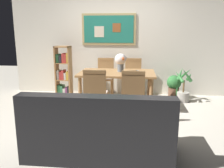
% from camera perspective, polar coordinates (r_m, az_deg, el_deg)
% --- Properties ---
extents(ground_plane, '(12.00, 12.00, 0.00)m').
position_cam_1_polar(ground_plane, '(4.43, -0.41, -7.75)').
color(ground_plane, beige).
extents(wall_back_with_painting, '(5.20, 0.14, 2.60)m').
position_cam_1_polar(wall_back_with_painting, '(5.88, 1.44, 10.30)').
color(wall_back_with_painting, silver).
rests_on(wall_back_with_painting, ground_plane).
extents(dining_table, '(1.50, 0.94, 0.73)m').
position_cam_1_polar(dining_table, '(4.82, 1.19, 1.80)').
color(dining_table, '#9E7042').
rests_on(dining_table, ground_plane).
extents(dining_chair_far_left, '(0.40, 0.41, 0.91)m').
position_cam_1_polar(dining_chair_far_left, '(5.66, -1.60, 2.38)').
color(dining_chair_far_left, '#9E7042').
rests_on(dining_chair_far_left, ground_plane).
extents(dining_chair_far_right, '(0.40, 0.41, 0.91)m').
position_cam_1_polar(dining_chair_far_right, '(5.62, 5.04, 2.27)').
color(dining_chair_far_right, '#9E7042').
rests_on(dining_chair_far_right, ground_plane).
extents(dining_chair_near_left, '(0.40, 0.41, 0.91)m').
position_cam_1_polar(dining_chair_near_left, '(4.11, -3.90, -1.56)').
color(dining_chair_near_left, '#9E7042').
rests_on(dining_chair_near_left, ground_plane).
extents(dining_chair_near_right, '(0.40, 0.41, 0.91)m').
position_cam_1_polar(dining_chair_near_right, '(4.02, 5.06, -1.90)').
color(dining_chair_near_right, '#9E7042').
rests_on(dining_chair_near_right, ground_plane).
extents(leather_couch, '(1.80, 0.84, 0.84)m').
position_cam_1_polar(leather_couch, '(3.05, -3.16, -11.23)').
color(leather_couch, black).
rests_on(leather_couch, ground_plane).
extents(bookshelf, '(0.36, 0.28, 1.19)m').
position_cam_1_polar(bookshelf, '(5.82, -11.44, 2.62)').
color(bookshelf, '#9E7042').
rests_on(bookshelf, ground_plane).
extents(potted_ivy, '(0.33, 0.33, 0.57)m').
position_cam_1_polar(potted_ivy, '(5.69, 14.56, -0.38)').
color(potted_ivy, brown).
rests_on(potted_ivy, ground_plane).
extents(potted_palm, '(0.42, 0.43, 0.78)m').
position_cam_1_polar(potted_palm, '(5.48, 16.67, -1.06)').
color(potted_palm, '#B2ADA3').
rests_on(potted_palm, ground_plane).
extents(flower_vase, '(0.24, 0.23, 0.37)m').
position_cam_1_polar(flower_vase, '(4.82, 2.10, 5.61)').
color(flower_vase, slate).
rests_on(flower_vase, dining_table).
extents(tv_remote, '(0.08, 0.16, 0.02)m').
position_cam_1_polar(tv_remote, '(4.87, 6.18, 3.07)').
color(tv_remote, black).
rests_on(tv_remote, dining_table).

